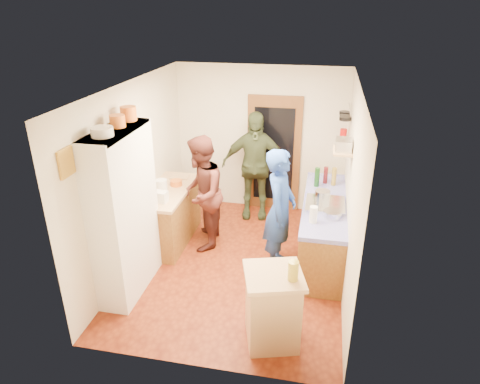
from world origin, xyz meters
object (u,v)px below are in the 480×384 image
(hutch_body, at_px, (125,214))
(person_back, at_px, (255,166))
(right_counter_base, at_px, (323,230))
(island_base, at_px, (272,309))
(person_left, at_px, (204,193))
(person_hob, at_px, (282,212))

(hutch_body, bearing_deg, person_back, 61.76)
(right_counter_base, xyz_separation_m, island_base, (-0.50, -1.95, 0.01))
(person_left, bearing_deg, island_base, 27.79)
(person_left, bearing_deg, person_back, 144.82)
(person_hob, height_order, person_back, person_back)
(hutch_body, relative_size, island_base, 2.56)
(hutch_body, relative_size, person_hob, 1.22)
(person_back, bearing_deg, person_left, -124.66)
(person_back, bearing_deg, hutch_body, -124.66)
(person_hob, bearing_deg, island_base, -172.04)
(hutch_body, height_order, person_left, hutch_body)
(right_counter_base, height_order, person_hob, person_hob)
(person_left, xyz_separation_m, person_back, (0.60, 1.12, 0.06))
(right_counter_base, height_order, person_back, person_back)
(person_left, height_order, person_back, person_back)
(person_hob, distance_m, person_back, 1.67)
(person_left, bearing_deg, hutch_body, -35.18)
(hutch_body, bearing_deg, right_counter_base, 27.47)
(right_counter_base, bearing_deg, person_hob, -141.75)
(right_counter_base, relative_size, person_left, 1.23)
(hutch_body, relative_size, person_left, 1.23)
(right_counter_base, distance_m, island_base, 2.01)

